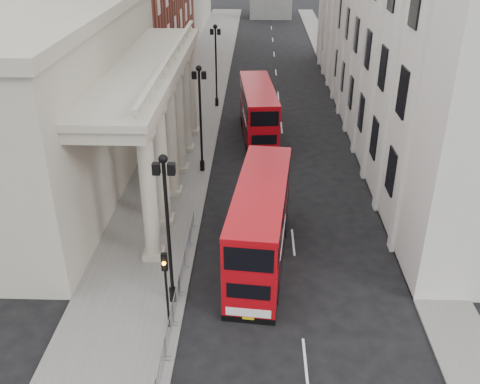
{
  "coord_description": "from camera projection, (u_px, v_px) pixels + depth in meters",
  "views": [
    {
      "loc": [
        3.62,
        -18.02,
        18.08
      ],
      "look_at": [
        2.65,
        11.4,
        2.72
      ],
      "focal_mm": 40.0,
      "sensor_mm": 36.0,
      "label": 1
    }
  ],
  "objects": [
    {
      "name": "lamp_post_north",
      "position": [
        216.0,
        60.0,
        54.08
      ],
      "size": [
        1.05,
        0.44,
        8.32
      ],
      "color": "black",
      "rests_on": "sidewalk_west"
    },
    {
      "name": "lamp_post_south",
      "position": [
        168.0,
        222.0,
        25.73
      ],
      "size": [
        1.05,
        0.44,
        8.32
      ],
      "color": "black",
      "rests_on": "sidewalk_west"
    },
    {
      "name": "kerb",
      "position": [
        218.0,
        126.0,
        50.99
      ],
      "size": [
        0.2,
        140.0,
        0.14
      ],
      "primitive_type": "cube",
      "color": "slate",
      "rests_on": "ground"
    },
    {
      "name": "pedestrian_c",
      "position": [
        167.0,
        152.0,
        43.05
      ],
      "size": [
        0.93,
        0.65,
        1.81
      ],
      "primitive_type": "imported",
      "rotation": [
        0.0,
        0.0,
        6.38
      ],
      "color": "black",
      "rests_on": "sidewalk_west"
    },
    {
      "name": "lamp_post_mid",
      "position": [
        200.0,
        112.0,
        39.9
      ],
      "size": [
        1.05,
        0.44,
        8.32
      ],
      "color": "black",
      "rests_on": "sidewalk_west"
    },
    {
      "name": "traffic_light",
      "position": [
        166.0,
        277.0,
        24.77
      ],
      "size": [
        0.28,
        0.33,
        4.3
      ],
      "color": "black",
      "rests_on": "sidewalk_west"
    },
    {
      "name": "sidewalk_west",
      "position": [
        187.0,
        126.0,
        51.08
      ],
      "size": [
        6.0,
        140.0,
        0.12
      ],
      "primitive_type": "cube",
      "color": "slate",
      "rests_on": "ground"
    },
    {
      "name": "bus_near",
      "position": [
        261.0,
        222.0,
        30.29
      ],
      "size": [
        3.86,
        11.49,
        4.86
      ],
      "rotation": [
        0.0,
        0.0,
        -0.1
      ],
      "color": "#AB070F",
      "rests_on": "ground"
    },
    {
      "name": "crowd_barriers",
      "position": [
        173.0,
        315.0,
        26.11
      ],
      "size": [
        0.5,
        18.75,
        1.1
      ],
      "color": "gray",
      "rests_on": "sidewalk_west"
    },
    {
      "name": "ground",
      "position": [
        174.0,
        359.0,
        24.44
      ],
      "size": [
        260.0,
        260.0,
        0.0
      ],
      "primitive_type": "plane",
      "color": "black",
      "rests_on": "ground"
    },
    {
      "name": "sidewalk_east",
      "position": [
        361.0,
        128.0,
        50.6
      ],
      "size": [
        3.0,
        140.0,
        0.12
      ],
      "primitive_type": "cube",
      "color": "slate",
      "rests_on": "ground"
    },
    {
      "name": "pedestrian_b",
      "position": [
        145.0,
        174.0,
        39.77
      ],
      "size": [
        0.92,
        0.83,
        1.56
      ],
      "primitive_type": "imported",
      "rotation": [
        0.0,
        0.0,
        3.53
      ],
      "color": "black",
      "rests_on": "sidewalk_west"
    },
    {
      "name": "bus_far",
      "position": [
        258.0,
        111.0,
        47.56
      ],
      "size": [
        3.62,
        11.04,
        4.68
      ],
      "rotation": [
        0.0,
        0.0,
        0.09
      ],
      "color": "#AA070F",
      "rests_on": "ground"
    },
    {
      "name": "pedestrian_a",
      "position": [
        171.0,
        177.0,
        38.78
      ],
      "size": [
        0.83,
        0.75,
        1.91
      ],
      "primitive_type": "imported",
      "rotation": [
        0.0,
        0.0,
        0.54
      ],
      "color": "black",
      "rests_on": "sidewalk_west"
    },
    {
      "name": "portico_building",
      "position": [
        58.0,
        105.0,
        37.92
      ],
      "size": [
        9.0,
        28.0,
        12.0
      ],
      "primitive_type": "cube",
      "color": "#A7A08C",
      "rests_on": "ground"
    }
  ]
}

